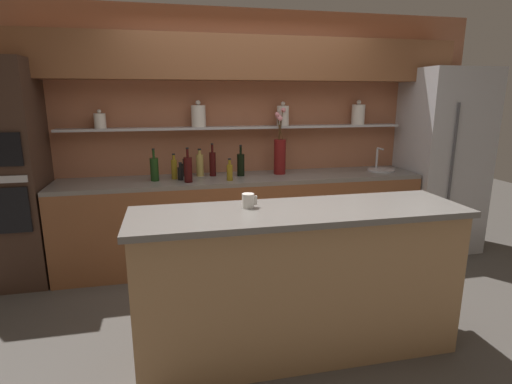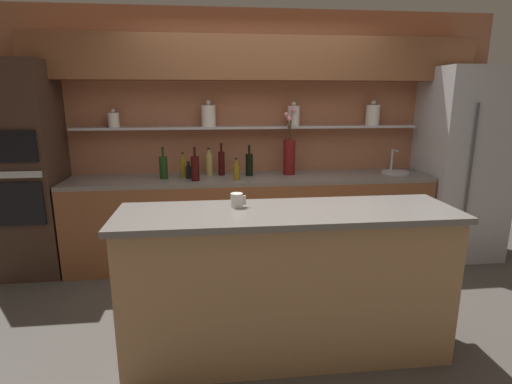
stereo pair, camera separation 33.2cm
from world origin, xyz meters
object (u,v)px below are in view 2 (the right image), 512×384
oven_tower (24,171)px  bottle_wine_5 (249,164)px  sink_fixture (395,171)px  bottle_wine_7 (195,168)px  bottle_wine_4 (163,167)px  bottle_sauce_3 (194,168)px  bottle_sauce_8 (189,171)px  flower_vase (289,153)px  refrigerator (461,164)px  bottle_oil_6 (236,171)px  bottle_spirit_0 (209,164)px  bottle_oil_2 (183,167)px  bottle_wine_1 (222,163)px

oven_tower → bottle_wine_5: bearing=1.6°
sink_fixture → bottle_wine_7: (-2.12, -0.15, 0.10)m
bottle_wine_4 → sink_fixture: bearing=0.4°
bottle_sauce_3 → bottle_wine_4: bottle_wine_4 is taller
bottle_wine_5 → bottle_sauce_8: bearing=-172.6°
flower_vase → bottle_wine_7: 1.00m
bottle_sauce_8 → refrigerator: bearing=-0.3°
oven_tower → bottle_wine_5: 2.19m
bottle_oil_6 → bottle_wine_4: bearing=168.8°
refrigerator → bottle_wine_7: bearing=-178.0°
bottle_spirit_0 → bottle_wine_7: bearing=-116.1°
bottle_sauce_3 → bottle_sauce_8: 0.20m
bottle_wine_7 → sink_fixture: bearing=4.0°
refrigerator → sink_fixture: bearing=176.1°
bottle_oil_2 → bottle_sauce_8: 0.09m
flower_vase → bottle_wine_5: bearing=-177.0°
bottle_wine_5 → bottle_oil_6: 0.26m
bottle_wine_1 → bottle_oil_6: 0.30m
refrigerator → bottle_wine_7: (-2.84, -0.10, 0.04)m
bottle_wine_1 → bottle_wine_7: bottle_wine_1 is taller
oven_tower → bottle_wine_1: 1.90m
sink_fixture → bottle_wine_7: 2.13m
bottle_wine_7 → bottle_sauce_8: size_ratio=1.91×
sink_fixture → bottle_wine_4: size_ratio=0.92×
oven_tower → flower_vase: size_ratio=2.96×
flower_vase → bottle_oil_2: 1.11m
sink_fixture → bottle_wine_1: bearing=176.7°
bottle_wine_5 → bottle_wine_7: (-0.55, -0.20, 0.01)m
bottle_wine_1 → bottle_wine_4: (-0.58, -0.12, -0.01)m
bottle_wine_7 → bottle_spirit_0: bearing=63.9°
sink_fixture → bottle_wine_7: bottle_wine_7 is taller
bottle_wine_1 → bottle_oil_2: bearing=-169.0°
bottle_wine_4 → oven_tower: bearing=179.9°
bottle_oil_6 → bottle_wine_7: bearing=178.4°
refrigerator → flower_vase: size_ratio=2.92×
bottle_oil_2 → bottle_oil_6: 0.56m
flower_vase → bottle_wine_4: size_ratio=2.18×
bottle_oil_6 → bottle_sauce_8: size_ratio=1.25×
refrigerator → bottle_wine_1: size_ratio=5.95×
bottle_wine_5 → sink_fixture: bearing=-1.8°
bottle_oil_6 → bottle_sauce_8: (-0.47, 0.13, -0.01)m
sink_fixture → bottle_oil_6: 1.73m
sink_fixture → bottle_sauce_3: size_ratio=1.64×
bottle_sauce_3 → oven_tower: bearing=-173.7°
flower_vase → bottle_oil_6: 0.63m
bottle_wine_7 → bottle_sauce_3: bearing=94.3°
sink_fixture → bottle_oil_6: bearing=-174.7°
bottle_spirit_0 → bottle_sauce_8: (-0.20, -0.16, -0.05)m
oven_tower → bottle_sauce_8: size_ratio=11.69×
bottle_wine_1 → bottle_sauce_3: (-0.29, 0.06, -0.06)m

